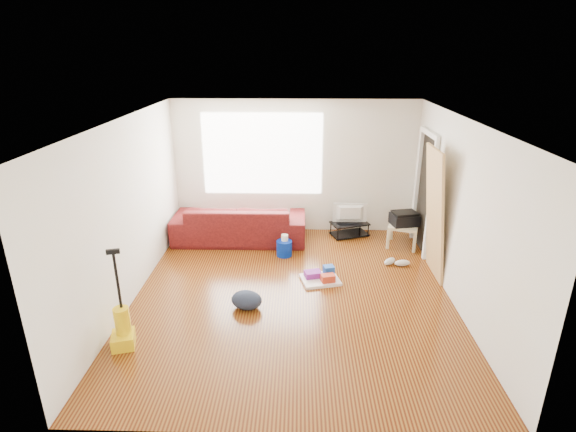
{
  "coord_description": "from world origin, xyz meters",
  "views": [
    {
      "loc": [
        0.08,
        -5.67,
        3.36
      ],
      "look_at": [
        -0.08,
        0.6,
        0.99
      ],
      "focal_mm": 28.0,
      "sensor_mm": 36.0,
      "label": 1
    }
  ],
  "objects_px": {
    "side_table": "(403,228)",
    "vacuum": "(123,328)",
    "bucket": "(284,255)",
    "sofa": "(240,240)",
    "cleaning_tray": "(321,277)",
    "backpack": "(247,307)",
    "tv_stand": "(349,229)"
  },
  "relations": [
    {
      "from": "bucket",
      "to": "vacuum",
      "type": "distance_m",
      "value": 3.13
    },
    {
      "from": "sofa",
      "to": "tv_stand",
      "type": "height_order",
      "value": "sofa"
    },
    {
      "from": "cleaning_tray",
      "to": "side_table",
      "type": "bearing_deg",
      "value": 41.58
    },
    {
      "from": "side_table",
      "to": "backpack",
      "type": "height_order",
      "value": "side_table"
    },
    {
      "from": "bucket",
      "to": "backpack",
      "type": "bearing_deg",
      "value": -105.48
    },
    {
      "from": "backpack",
      "to": "vacuum",
      "type": "xyz_separation_m",
      "value": [
        -1.38,
        -0.86,
        0.23
      ]
    },
    {
      "from": "tv_stand",
      "to": "backpack",
      "type": "bearing_deg",
      "value": -142.73
    },
    {
      "from": "side_table",
      "to": "vacuum",
      "type": "distance_m",
      "value": 4.95
    },
    {
      "from": "bucket",
      "to": "cleaning_tray",
      "type": "bearing_deg",
      "value": -55.94
    },
    {
      "from": "sofa",
      "to": "side_table",
      "type": "xyz_separation_m",
      "value": [
        2.95,
        -0.17,
        0.34
      ]
    },
    {
      "from": "sofa",
      "to": "tv_stand",
      "type": "distance_m",
      "value": 2.07
    },
    {
      "from": "side_table",
      "to": "cleaning_tray",
      "type": "bearing_deg",
      "value": -138.42
    },
    {
      "from": "sofa",
      "to": "side_table",
      "type": "bearing_deg",
      "value": 176.63
    },
    {
      "from": "sofa",
      "to": "bucket",
      "type": "height_order",
      "value": "sofa"
    },
    {
      "from": "tv_stand",
      "to": "cleaning_tray",
      "type": "height_order",
      "value": "tv_stand"
    },
    {
      "from": "vacuum",
      "to": "backpack",
      "type": "bearing_deg",
      "value": 16.06
    },
    {
      "from": "sofa",
      "to": "cleaning_tray",
      "type": "relative_size",
      "value": 3.68
    },
    {
      "from": "tv_stand",
      "to": "backpack",
      "type": "relative_size",
      "value": 1.8
    },
    {
      "from": "cleaning_tray",
      "to": "vacuum",
      "type": "height_order",
      "value": "vacuum"
    },
    {
      "from": "tv_stand",
      "to": "side_table",
      "type": "relative_size",
      "value": 1.23
    },
    {
      "from": "side_table",
      "to": "vacuum",
      "type": "height_order",
      "value": "vacuum"
    },
    {
      "from": "bucket",
      "to": "backpack",
      "type": "height_order",
      "value": "bucket"
    },
    {
      "from": "cleaning_tray",
      "to": "backpack",
      "type": "xyz_separation_m",
      "value": [
        -1.06,
        -0.79,
        -0.06
      ]
    },
    {
      "from": "sofa",
      "to": "cleaning_tray",
      "type": "height_order",
      "value": "sofa"
    },
    {
      "from": "sofa",
      "to": "vacuum",
      "type": "height_order",
      "value": "vacuum"
    },
    {
      "from": "bucket",
      "to": "backpack",
      "type": "distance_m",
      "value": 1.73
    },
    {
      "from": "side_table",
      "to": "cleaning_tray",
      "type": "distance_m",
      "value": 2.05
    },
    {
      "from": "bucket",
      "to": "cleaning_tray",
      "type": "relative_size",
      "value": 0.41
    },
    {
      "from": "tv_stand",
      "to": "bucket",
      "type": "distance_m",
      "value": 1.52
    },
    {
      "from": "sofa",
      "to": "cleaning_tray",
      "type": "distance_m",
      "value": 2.09
    },
    {
      "from": "tv_stand",
      "to": "vacuum",
      "type": "xyz_separation_m",
      "value": [
        -3.05,
        -3.43,
        0.09
      ]
    },
    {
      "from": "sofa",
      "to": "backpack",
      "type": "xyz_separation_m",
      "value": [
        0.38,
        -2.3,
        0.0
      ]
    }
  ]
}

